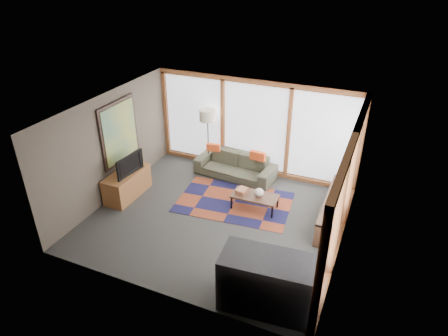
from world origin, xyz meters
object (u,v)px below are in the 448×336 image
at_px(tv_console, 127,184).
at_px(television, 127,164).
at_px(bookshelf, 333,210).
at_px(sofa, 235,166).
at_px(coffee_table, 255,202).
at_px(floor_lamp, 208,140).
at_px(bar_counter, 269,283).

xyz_separation_m(tv_console, television, (0.08, -0.00, 0.58)).
distance_m(bookshelf, tv_console, 4.95).
bearing_deg(sofa, coffee_table, -46.59).
xyz_separation_m(floor_lamp, coffee_table, (1.86, -1.38, -0.69)).
bearing_deg(television, sofa, -39.43).
xyz_separation_m(tv_console, bar_counter, (4.28, -1.99, 0.19)).
bearing_deg(bookshelf, floor_lamp, 162.88).
xyz_separation_m(floor_lamp, bar_counter, (3.06, -4.08, -0.35)).
relative_size(coffee_table, bar_counter, 0.66).
distance_m(tv_console, television, 0.59).
xyz_separation_m(sofa, tv_console, (-2.09, -1.95, 0.01)).
distance_m(bookshelf, television, 4.92).
distance_m(floor_lamp, television, 2.39).
distance_m(television, bar_counter, 4.67).
bearing_deg(floor_lamp, sofa, -9.24).
relative_size(floor_lamp, television, 1.97).
height_order(bookshelf, television, television).
xyz_separation_m(bookshelf, bar_counter, (-0.57, -2.96, 0.24)).
bearing_deg(television, tv_console, 93.37).
height_order(coffee_table, tv_console, tv_console).
height_order(coffee_table, television, television).
height_order(sofa, bar_counter, bar_counter).
bearing_deg(floor_lamp, coffee_table, -36.55).
xyz_separation_m(sofa, floor_lamp, (-0.86, 0.14, 0.55)).
xyz_separation_m(coffee_table, television, (-3.01, -0.72, 0.73)).
distance_m(tv_console, bar_counter, 4.73).
relative_size(sofa, floor_lamp, 1.24).
relative_size(bookshelf, bar_counter, 1.36).
height_order(sofa, coffee_table, sofa).
distance_m(sofa, floor_lamp, 1.04).
bearing_deg(bar_counter, floor_lamp, 121.64).
relative_size(floor_lamp, tv_console, 1.32).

